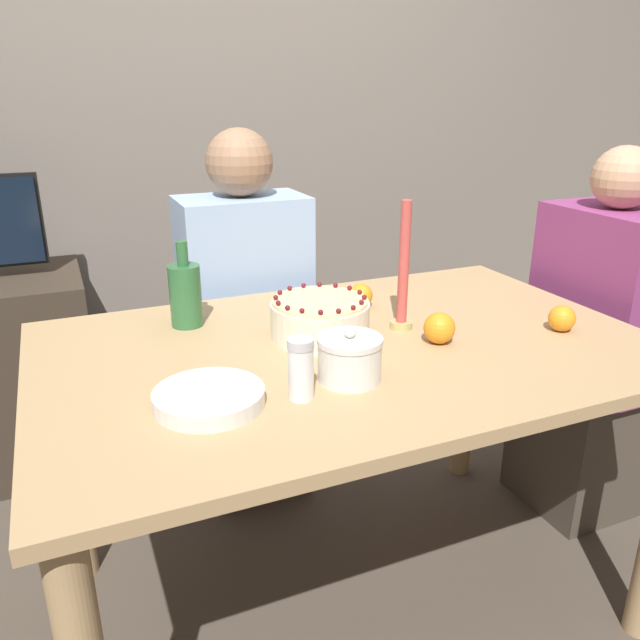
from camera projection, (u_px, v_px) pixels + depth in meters
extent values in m
plane|color=#4C4238|center=(346.00, 597.00, 1.74)|extent=(12.00, 12.00, 0.00)
cube|color=slate|center=(200.00, 97.00, 2.49)|extent=(8.00, 0.05, 2.60)
cube|color=tan|center=(350.00, 350.00, 1.48)|extent=(1.43, 0.91, 0.03)
cylinder|color=tan|center=(69.00, 463.00, 1.71)|extent=(0.07, 0.07, 0.73)
cylinder|color=tan|center=(467.00, 380.00, 2.19)|extent=(0.07, 0.07, 0.73)
cylinder|color=#EFE5CC|center=(320.00, 320.00, 1.50)|extent=(0.24, 0.24, 0.09)
cylinder|color=beige|center=(320.00, 301.00, 1.48)|extent=(0.23, 0.23, 0.01)
sphere|color=maroon|center=(360.00, 292.00, 1.52)|extent=(0.01, 0.01, 0.01)
sphere|color=maroon|center=(349.00, 288.00, 1.55)|extent=(0.01, 0.01, 0.01)
sphere|color=maroon|center=(335.00, 285.00, 1.57)|extent=(0.01, 0.01, 0.01)
sphere|color=maroon|center=(319.00, 284.00, 1.58)|extent=(0.01, 0.01, 0.01)
sphere|color=maroon|center=(304.00, 285.00, 1.57)|extent=(0.01, 0.01, 0.01)
sphere|color=maroon|center=(290.00, 288.00, 1.55)|extent=(0.01, 0.01, 0.01)
sphere|color=maroon|center=(280.00, 292.00, 1.52)|extent=(0.01, 0.01, 0.01)
sphere|color=maroon|center=(276.00, 298.00, 1.48)|extent=(0.01, 0.01, 0.01)
sphere|color=maroon|center=(278.00, 303.00, 1.44)|extent=(0.01, 0.01, 0.01)
sphere|color=maroon|center=(288.00, 308.00, 1.41)|extent=(0.01, 0.01, 0.01)
sphere|color=maroon|center=(303.00, 311.00, 1.39)|extent=(0.01, 0.01, 0.01)
sphere|color=maroon|center=(321.00, 312.00, 1.38)|extent=(0.01, 0.01, 0.01)
sphere|color=maroon|center=(339.00, 311.00, 1.39)|extent=(0.01, 0.01, 0.01)
sphere|color=maroon|center=(353.00, 307.00, 1.41)|extent=(0.01, 0.01, 0.01)
sphere|color=maroon|center=(362.00, 303.00, 1.44)|extent=(0.01, 0.01, 0.01)
sphere|color=maroon|center=(364.00, 297.00, 1.48)|extent=(0.01, 0.01, 0.01)
cylinder|color=silver|center=(350.00, 362.00, 1.28)|extent=(0.13, 0.13, 0.08)
cylinder|color=silver|center=(350.00, 340.00, 1.26)|extent=(0.14, 0.14, 0.01)
sphere|color=silver|center=(350.00, 332.00, 1.25)|extent=(0.02, 0.02, 0.02)
cylinder|color=white|center=(301.00, 373.00, 1.20)|extent=(0.05, 0.05, 0.11)
cylinder|color=silver|center=(301.00, 344.00, 1.17)|extent=(0.05, 0.05, 0.02)
cylinder|color=silver|center=(209.00, 403.00, 1.18)|extent=(0.21, 0.21, 0.01)
cylinder|color=silver|center=(209.00, 400.00, 1.18)|extent=(0.21, 0.21, 0.01)
cylinder|color=silver|center=(209.00, 396.00, 1.18)|extent=(0.21, 0.21, 0.01)
cylinder|color=silver|center=(209.00, 392.00, 1.18)|extent=(0.21, 0.21, 0.01)
cylinder|color=tan|center=(401.00, 325.00, 1.57)|extent=(0.06, 0.06, 0.02)
cylinder|color=#CC4C47|center=(404.00, 263.00, 1.51)|extent=(0.03, 0.03, 0.30)
cylinder|color=#2D6638|center=(186.00, 296.00, 1.56)|extent=(0.08, 0.08, 0.16)
cylinder|color=#2D6638|center=(182.00, 253.00, 1.52)|extent=(0.03, 0.03, 0.06)
sphere|color=orange|center=(562.00, 318.00, 1.54)|extent=(0.07, 0.07, 0.07)
sphere|color=orange|center=(439.00, 328.00, 1.47)|extent=(0.07, 0.07, 0.07)
sphere|color=orange|center=(361.00, 295.00, 1.71)|extent=(0.07, 0.07, 0.07)
cube|color=#595960|center=(251.00, 422.00, 2.20)|extent=(0.34, 0.34, 0.45)
cube|color=#99B7E0|center=(245.00, 285.00, 2.02)|extent=(0.40, 0.24, 0.57)
sphere|color=#9E7556|center=(239.00, 162.00, 1.89)|extent=(0.21, 0.21, 0.21)
cube|color=#473D33|center=(580.00, 441.00, 2.09)|extent=(0.34, 0.34, 0.45)
cube|color=#8C3872|center=(604.00, 299.00, 1.91)|extent=(0.24, 0.40, 0.55)
sphere|color=tan|center=(624.00, 177.00, 1.79)|extent=(0.18, 0.18, 0.18)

